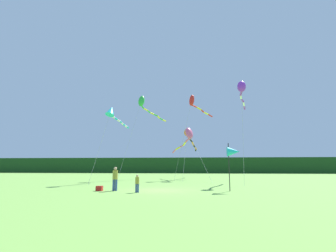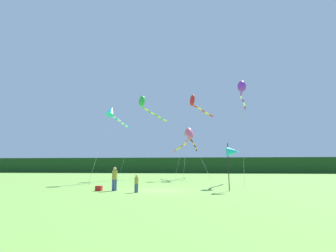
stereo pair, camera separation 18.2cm
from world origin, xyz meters
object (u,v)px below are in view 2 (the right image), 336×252
(cooler_box, at_px, (99,188))
(banner_flag_pole, at_px, (233,152))
(person_child, at_px, (136,182))
(kite_purple, at_px, (242,89))
(kite_green, at_px, (144,104))
(kite_red, at_px, (194,102))
(person_adult, at_px, (115,177))
(kite_orange, at_px, (190,136))
(kite_cyan, at_px, (112,113))
(kite_rainbow, at_px, (188,136))

(cooler_box, relative_size, banner_flag_pole, 0.13)
(person_child, height_order, cooler_box, person_child)
(kite_purple, bearing_deg, kite_green, 149.41)
(cooler_box, height_order, kite_purple, kite_purple)
(kite_purple, distance_m, kite_red, 10.39)
(person_adult, bearing_deg, kite_orange, 72.97)
(kite_purple, bearing_deg, kite_cyan, -177.70)
(person_child, distance_m, banner_flag_pole, 7.19)
(person_adult, xyz_separation_m, cooler_box, (-1.09, -0.16, -0.77))
(kite_red, relative_size, kite_green, 1.04)
(person_child, bearing_deg, kite_rainbow, 78.44)
(banner_flag_pole, bearing_deg, kite_rainbow, 104.68)
(kite_purple, distance_m, kite_cyan, 14.27)
(cooler_box, xyz_separation_m, kite_cyan, (-1.99, 8.10, 7.35))
(cooler_box, bearing_deg, kite_orange, 69.82)
(kite_purple, relative_size, kite_red, 0.89)
(person_child, xyz_separation_m, cooler_box, (-2.95, 0.84, -0.49))
(kite_rainbow, bearing_deg, kite_cyan, -142.01)
(kite_green, bearing_deg, banner_flag_pole, -57.29)
(kite_purple, xyz_separation_m, kite_red, (-5.13, 8.97, 1.05))
(kite_orange, xyz_separation_m, kite_red, (0.72, 0.69, 5.06))
(person_adult, bearing_deg, kite_purple, 37.76)
(kite_green, bearing_deg, cooler_box, -89.70)
(kite_purple, xyz_separation_m, kite_green, (-12.16, 7.19, 0.59))
(person_adult, height_order, person_child, person_adult)
(banner_flag_pole, xyz_separation_m, kite_purple, (2.42, 7.97, 7.11))
(person_child, relative_size, kite_purple, 0.11)
(person_adult, xyz_separation_m, kite_cyan, (-3.07, 7.95, 6.58))
(kite_rainbow, height_order, kite_purple, kite_purple)
(cooler_box, bearing_deg, kite_cyan, 103.77)
(banner_flag_pole, relative_size, kite_orange, 0.30)
(kite_cyan, height_order, kite_green, kite_green)
(person_child, bearing_deg, banner_flag_pole, 12.94)
(kite_purple, xyz_separation_m, kite_cyan, (-14.06, -0.56, -2.35))
(kite_rainbow, bearing_deg, kite_purple, -43.61)
(kite_orange, bearing_deg, person_adult, -107.03)
(banner_flag_pole, relative_size, kite_red, 0.28)
(person_child, distance_m, kite_red, 21.51)
(person_child, height_order, kite_purple, kite_purple)
(kite_rainbow, xyz_separation_m, kite_purple, (6.01, -5.72, 4.26))
(kite_red, bearing_deg, kite_orange, -136.09)
(person_adult, height_order, kite_red, kite_red)
(person_child, distance_m, kite_green, 19.60)
(banner_flag_pole, bearing_deg, kite_red, 99.07)
(person_child, xyz_separation_m, kite_orange, (3.28, 17.80, 5.20))
(kite_orange, height_order, kite_green, kite_green)
(banner_flag_pole, bearing_deg, kite_orange, 101.88)
(kite_green, bearing_deg, person_child, -79.70)
(person_child, relative_size, kite_green, 0.10)
(person_child, relative_size, kite_red, 0.10)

